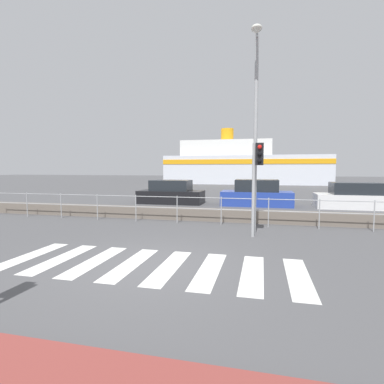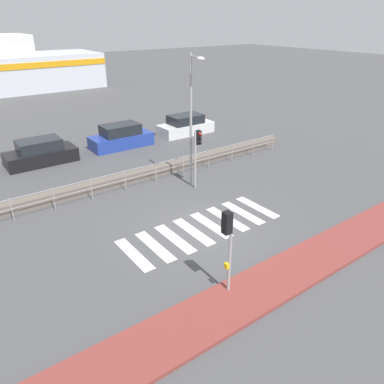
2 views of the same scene
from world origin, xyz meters
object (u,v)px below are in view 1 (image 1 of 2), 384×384
Objects in this scene: parked_car_white at (355,197)px; streetlamp at (256,112)px; parked_car_black at (171,193)px; parked_car_blue at (257,195)px; traffic_light_far at (257,168)px; ferry_boat at (242,165)px.

streetlamp is at bearing -123.00° from parked_car_white.
parked_car_blue is (5.18, 0.00, 0.03)m from parked_car_black.
parked_car_white is (5.20, -0.00, -0.05)m from parked_car_blue.
parked_car_white is (10.38, -0.00, -0.02)m from parked_car_black.
parked_car_blue is (-0.07, 7.90, -3.28)m from streetlamp.
parked_car_blue is at bearing 91.04° from traffic_light_far.
parked_car_black is at bearing 123.16° from traffic_light_far.
ferry_boat is (-2.68, 33.92, -1.34)m from streetlamp.
traffic_light_far is 34.28m from ferry_boat.
traffic_light_far is 0.72× the size of parked_car_white.
parked_car_blue is 5.20m from parked_car_white.
parked_car_blue is at bearing 90.50° from streetlamp.
streetlamp is 8.56m from parked_car_blue.
parked_car_black is at bearing 180.00° from parked_car_white.
ferry_boat is 26.22m from parked_car_blue.
parked_car_black is (-5.33, 8.15, -1.54)m from traffic_light_far.
traffic_light_far is 9.72m from parked_car_white.
ferry_boat is at bearing 94.62° from traffic_light_far.
parked_car_black is 10.38m from parked_car_white.
traffic_light_far is at bearing -88.96° from parked_car_blue.
streetlamp is 10.00m from parked_car_white.
traffic_light_far is 0.74× the size of parked_car_black.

